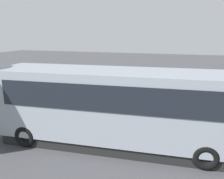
{
  "coord_description": "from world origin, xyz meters",
  "views": [
    {
      "loc": [
        -4.12,
        13.77,
        4.71
      ],
      "look_at": [
        0.17,
        0.19,
        1.1
      ],
      "focal_mm": 35.71,
      "sensor_mm": 36.0,
      "label": 1
    }
  ],
  "objects_px": {
    "spectator_centre": "(114,101)",
    "parked_motorcycle_silver": "(188,121)",
    "spectator_left": "(129,102)",
    "spectator_far_left": "(151,104)",
    "spectator_right": "(94,100)",
    "stunt_motorcycle": "(85,80)",
    "tour_bus": "(114,108)"
  },
  "relations": [
    {
      "from": "spectator_far_left",
      "to": "spectator_right",
      "type": "relative_size",
      "value": 1.09
    },
    {
      "from": "parked_motorcycle_silver",
      "to": "stunt_motorcycle",
      "type": "distance_m",
      "value": 9.66
    },
    {
      "from": "parked_motorcycle_silver",
      "to": "spectator_centre",
      "type": "bearing_deg",
      "value": -4.02
    },
    {
      "from": "tour_bus",
      "to": "spectator_left",
      "type": "relative_size",
      "value": 5.96
    },
    {
      "from": "spectator_right",
      "to": "stunt_motorcycle",
      "type": "relative_size",
      "value": 0.88
    },
    {
      "from": "spectator_far_left",
      "to": "tour_bus",
      "type": "bearing_deg",
      "value": 67.03
    },
    {
      "from": "tour_bus",
      "to": "stunt_motorcycle",
      "type": "xyz_separation_m",
      "value": [
        4.88,
        -7.93,
        -0.64
      ]
    },
    {
      "from": "spectator_far_left",
      "to": "stunt_motorcycle",
      "type": "relative_size",
      "value": 0.96
    },
    {
      "from": "tour_bus",
      "to": "parked_motorcycle_silver",
      "type": "relative_size",
      "value": 5.1
    },
    {
      "from": "tour_bus",
      "to": "stunt_motorcycle",
      "type": "bearing_deg",
      "value": -58.4
    },
    {
      "from": "tour_bus",
      "to": "spectator_far_left",
      "type": "height_order",
      "value": "tour_bus"
    },
    {
      "from": "spectator_right",
      "to": "stunt_motorcycle",
      "type": "distance_m",
      "value": 5.85
    },
    {
      "from": "spectator_far_left",
      "to": "spectator_right",
      "type": "xyz_separation_m",
      "value": [
        3.25,
        0.03,
        -0.1
      ]
    },
    {
      "from": "spectator_left",
      "to": "spectator_far_left",
      "type": "bearing_deg",
      "value": 176.32
    },
    {
      "from": "spectator_left",
      "to": "parked_motorcycle_silver",
      "type": "xyz_separation_m",
      "value": [
        -3.08,
        0.42,
        -0.55
      ]
    },
    {
      "from": "spectator_left",
      "to": "stunt_motorcycle",
      "type": "bearing_deg",
      "value": -45.61
    },
    {
      "from": "spectator_centre",
      "to": "spectator_right",
      "type": "height_order",
      "value": "spectator_centre"
    },
    {
      "from": "stunt_motorcycle",
      "to": "spectator_left",
      "type": "bearing_deg",
      "value": 134.39
    },
    {
      "from": "spectator_left",
      "to": "parked_motorcycle_silver",
      "type": "relative_size",
      "value": 0.86
    },
    {
      "from": "spectator_far_left",
      "to": "spectator_right",
      "type": "height_order",
      "value": "spectator_far_left"
    },
    {
      "from": "spectator_centre",
      "to": "spectator_left",
      "type": "bearing_deg",
      "value": -169.63
    },
    {
      "from": "spectator_far_left",
      "to": "stunt_motorcycle",
      "type": "height_order",
      "value": "spectator_far_left"
    },
    {
      "from": "spectator_left",
      "to": "spectator_right",
      "type": "bearing_deg",
      "value": 3.08
    },
    {
      "from": "spectator_right",
      "to": "spectator_far_left",
      "type": "bearing_deg",
      "value": -179.39
    },
    {
      "from": "spectator_centre",
      "to": "parked_motorcycle_silver",
      "type": "relative_size",
      "value": 0.86
    },
    {
      "from": "tour_bus",
      "to": "spectator_far_left",
      "type": "bearing_deg",
      "value": -112.97
    },
    {
      "from": "tour_bus",
      "to": "spectator_right",
      "type": "bearing_deg",
      "value": -54.01
    },
    {
      "from": "spectator_right",
      "to": "stunt_motorcycle",
      "type": "xyz_separation_m",
      "value": [
        2.83,
        -5.11,
        0.03
      ]
    },
    {
      "from": "stunt_motorcycle",
      "to": "tour_bus",
      "type": "bearing_deg",
      "value": 121.6
    },
    {
      "from": "tour_bus",
      "to": "spectator_centre",
      "type": "bearing_deg",
      "value": -73.94
    },
    {
      "from": "parked_motorcycle_silver",
      "to": "spectator_left",
      "type": "bearing_deg",
      "value": -7.82
    },
    {
      "from": "parked_motorcycle_silver",
      "to": "tour_bus",
      "type": "bearing_deg",
      "value": 38.91
    }
  ]
}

